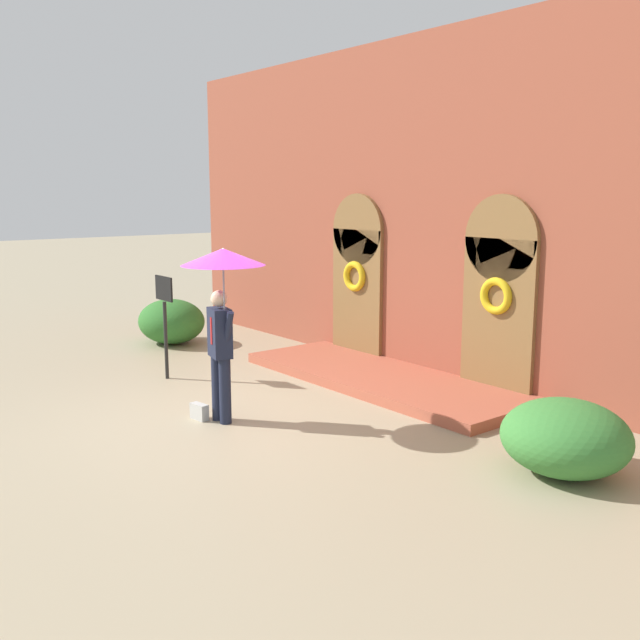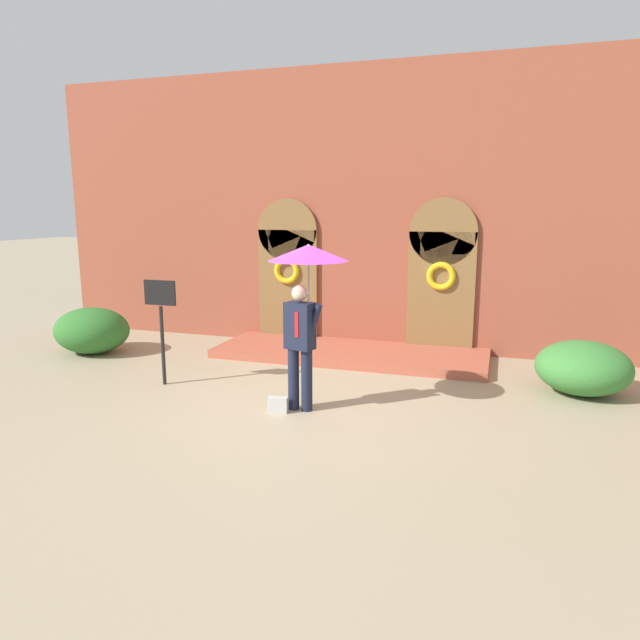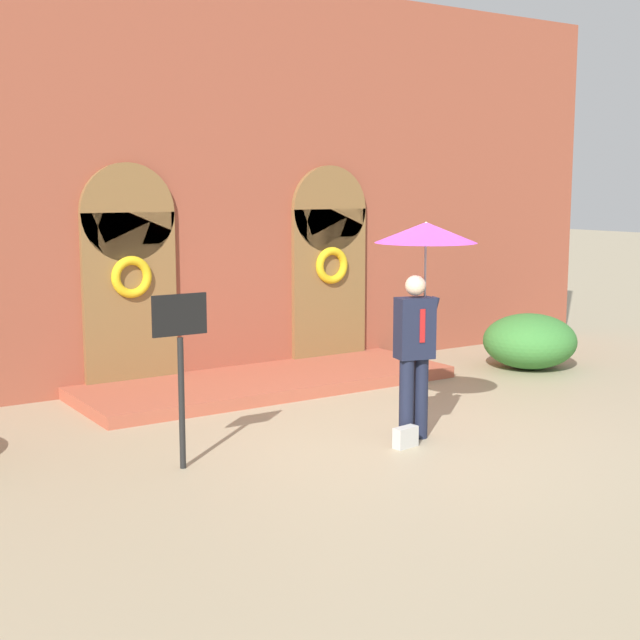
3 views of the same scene
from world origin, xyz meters
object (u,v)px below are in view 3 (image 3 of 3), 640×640
shrub_right (530,341)px  handbag (405,437)px  person_with_umbrella (423,264)px  sign_post (180,352)px

shrub_right → handbag: bearing=-152.0°
person_with_umbrella → handbag: size_ratio=8.44×
handbag → person_with_umbrella: bearing=20.8°
handbag → shrub_right: 4.76m
person_with_umbrella → shrub_right: size_ratio=1.66×
sign_post → shrub_right: 6.70m
person_with_umbrella → shrub_right: bearing=28.0°
handbag → shrub_right: (4.20, 2.24, 0.31)m
person_with_umbrella → shrub_right: (3.83, 2.04, -1.50)m
person_with_umbrella → sign_post: size_ratio=1.37×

